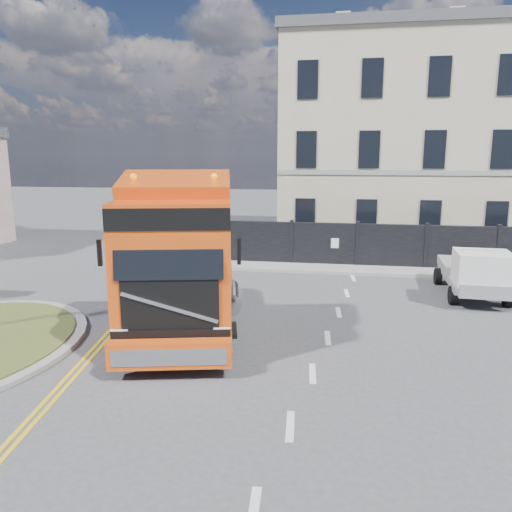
# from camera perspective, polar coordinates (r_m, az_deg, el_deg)

# --- Properties ---
(ground) EXTENTS (120.00, 120.00, 0.00)m
(ground) POSITION_cam_1_polar(r_m,az_deg,el_deg) (15.02, -3.21, -8.15)
(ground) COLOR #424244
(ground) RESTS_ON ground
(hoarding_fence) EXTENTS (18.80, 0.25, 2.00)m
(hoarding_fence) POSITION_cam_1_polar(r_m,az_deg,el_deg) (23.39, 17.73, 0.98)
(hoarding_fence) COLOR black
(hoarding_fence) RESTS_ON ground
(georgian_building) EXTENTS (12.30, 10.30, 12.80)m
(georgian_building) POSITION_cam_1_polar(r_m,az_deg,el_deg) (30.43, 15.27, 12.45)
(georgian_building) COLOR beige
(georgian_building) RESTS_ON ground
(pavement_far) EXTENTS (20.00, 1.60, 0.12)m
(pavement_far) POSITION_cam_1_polar(r_m,az_deg,el_deg) (22.63, 16.52, -1.72)
(pavement_far) COLOR gray
(pavement_far) RESTS_ON ground
(truck) EXTENTS (4.36, 7.90, 4.48)m
(truck) POSITION_cam_1_polar(r_m,az_deg,el_deg) (13.61, -8.83, -1.54)
(truck) COLOR black
(truck) RESTS_ON ground
(flatbed_pickup) EXTENTS (2.02, 4.54, 1.85)m
(flatbed_pickup) POSITION_cam_1_polar(r_m,az_deg,el_deg) (18.97, 24.01, -1.84)
(flatbed_pickup) COLOR gray
(flatbed_pickup) RESTS_ON ground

